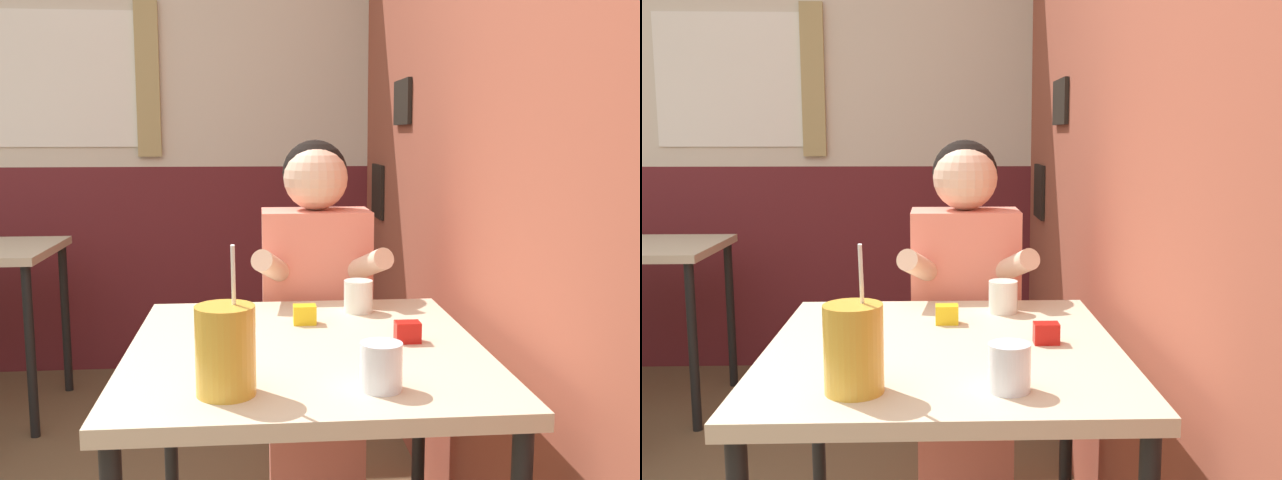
{
  "view_description": "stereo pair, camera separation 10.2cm",
  "coord_description": "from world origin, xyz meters",
  "views": [
    {
      "loc": [
        0.74,
        -1.23,
        1.27
      ],
      "look_at": [
        0.9,
        0.58,
        1.0
      ],
      "focal_mm": 40.0,
      "sensor_mm": 36.0,
      "label": 1
    },
    {
      "loc": [
        0.84,
        -1.23,
        1.27
      ],
      "look_at": [
        0.9,
        0.58,
        1.0
      ],
      "focal_mm": 40.0,
      "sensor_mm": 36.0,
      "label": 2
    }
  ],
  "objects": [
    {
      "name": "person_seated",
      "position": [
        0.93,
        1.0,
        0.66
      ],
      "size": [
        0.42,
        0.41,
        1.25
      ],
      "color": "#EA7F6B",
      "rests_on": "ground_plane"
    },
    {
      "name": "condiment_ketchup",
      "position": [
        1.1,
        0.41,
        0.8
      ],
      "size": [
        0.06,
        0.04,
        0.05
      ],
      "color": "#B7140F",
      "rests_on": "main_table"
    },
    {
      "name": "main_table",
      "position": [
        0.85,
        0.4,
        0.7
      ],
      "size": [
        0.83,
        0.91,
        0.78
      ],
      "color": "beige",
      "rests_on": "ground_plane"
    },
    {
      "name": "brick_wall_right",
      "position": [
        1.37,
        1.31,
        1.35
      ],
      "size": [
        0.08,
        4.61,
        2.7
      ],
      "color": "#9E4C38",
      "rests_on": "ground_plane"
    },
    {
      "name": "glass_near_pitcher",
      "position": [
        0.98,
        0.09,
        0.82
      ],
      "size": [
        0.08,
        0.08,
        0.09
      ],
      "color": "silver",
      "rests_on": "main_table"
    },
    {
      "name": "cocktail_pitcher",
      "position": [
        0.68,
        0.1,
        0.86
      ],
      "size": [
        0.12,
        0.12,
        0.29
      ],
      "color": "gold",
      "rests_on": "main_table"
    },
    {
      "name": "back_wall",
      "position": [
        -0.01,
        2.64,
        1.36
      ],
      "size": [
        5.69,
        0.09,
        2.7
      ],
      "color": "beige",
      "rests_on": "ground_plane"
    },
    {
      "name": "condiment_mustard",
      "position": [
        0.86,
        0.59,
        0.8
      ],
      "size": [
        0.06,
        0.04,
        0.05
      ],
      "color": "yellow",
      "rests_on": "main_table"
    },
    {
      "name": "glass_center",
      "position": [
        1.02,
        0.71,
        0.82
      ],
      "size": [
        0.08,
        0.08,
        0.09
      ],
      "color": "silver",
      "rests_on": "main_table"
    }
  ]
}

